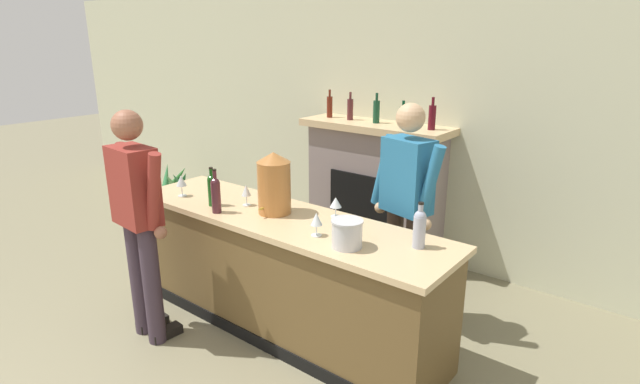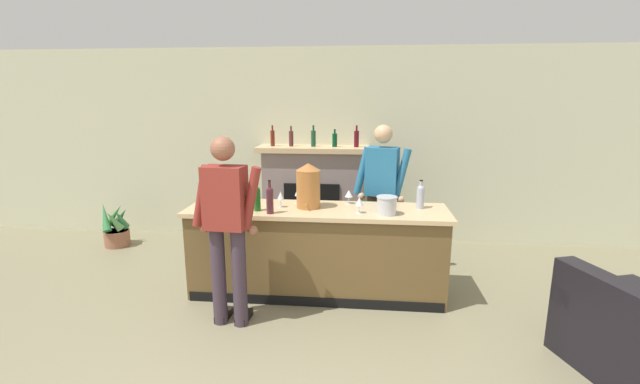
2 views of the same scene
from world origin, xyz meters
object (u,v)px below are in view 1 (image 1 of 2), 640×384
(wine_bottle_merlot_tall, at_px, (212,189))
(wine_glass_front_right, at_px, (246,191))
(wine_bottle_burgundy_dark, at_px, (216,194))
(wine_glass_mid_counter, at_px, (316,220))
(wine_glass_near_bucket, at_px, (278,189))
(wine_glass_front_left, at_px, (181,181))
(potted_plant_corner, at_px, (177,192))
(person_bartender, at_px, (405,208))
(copper_dispenser, at_px, (274,183))
(wine_glass_back_row, at_px, (336,203))
(ice_bucket_steel, at_px, (347,234))
(person_customer, at_px, (139,218))
(wine_bottle_chardonnay_pale, at_px, (420,227))
(fireplace_stone, at_px, (374,189))

(wine_bottle_merlot_tall, height_order, wine_glass_front_right, wine_bottle_merlot_tall)
(wine_bottle_burgundy_dark, bearing_deg, wine_glass_mid_counter, 6.99)
(wine_glass_near_bucket, xyz_separation_m, wine_glass_front_left, (-0.74, -0.37, 0.01))
(potted_plant_corner, height_order, wine_bottle_burgundy_dark, wine_bottle_burgundy_dark)
(person_bartender, bearing_deg, wine_glass_mid_counter, -107.99)
(copper_dispenser, xyz_separation_m, wine_glass_front_right, (-0.29, -0.01, -0.12))
(wine_bottle_burgundy_dark, distance_m, wine_glass_back_row, 0.90)
(ice_bucket_steel, height_order, wine_glass_near_bucket, ice_bucket_steel)
(wine_bottle_merlot_tall, distance_m, wine_glass_front_right, 0.27)
(person_customer, height_order, wine_glass_mid_counter, person_customer)
(wine_bottle_chardonnay_pale, bearing_deg, wine_glass_back_row, 170.57)
(copper_dispenser, height_order, wine_glass_mid_counter, copper_dispenser)
(wine_bottle_burgundy_dark, relative_size, wine_bottle_chardonnay_pale, 1.13)
(fireplace_stone, bearing_deg, ice_bucket_steel, -62.64)
(person_customer, xyz_separation_m, wine_glass_front_left, (-0.25, 0.56, 0.10))
(wine_glass_back_row, bearing_deg, fireplace_stone, 111.33)
(fireplace_stone, distance_m, person_customer, 2.43)
(wine_glass_front_left, bearing_deg, wine_glass_mid_counter, 0.86)
(fireplace_stone, height_order, ice_bucket_steel, fireplace_stone)
(person_customer, bearing_deg, wine_glass_mid_counter, 26.67)
(wine_bottle_merlot_tall, distance_m, wine_bottle_chardonnay_pale, 1.67)
(wine_bottle_chardonnay_pale, height_order, wine_glass_mid_counter, wine_bottle_chardonnay_pale)
(potted_plant_corner, relative_size, wine_glass_back_row, 4.26)
(wine_bottle_burgundy_dark, height_order, wine_glass_near_bucket, wine_bottle_burgundy_dark)
(fireplace_stone, relative_size, wine_bottle_burgundy_dark, 5.00)
(wine_glass_near_bucket, bearing_deg, potted_plant_corner, 160.38)
(ice_bucket_steel, bearing_deg, wine_glass_mid_counter, 174.37)
(person_customer, xyz_separation_m, ice_bucket_steel, (1.43, 0.56, 0.07))
(ice_bucket_steel, bearing_deg, copper_dispenser, 166.92)
(wine_bottle_merlot_tall, relative_size, wine_glass_front_left, 1.74)
(ice_bucket_steel, height_order, wine_glass_mid_counter, ice_bucket_steel)
(person_customer, distance_m, wine_bottle_merlot_tall, 0.60)
(person_bartender, distance_m, wine_glass_near_bucket, 1.01)
(fireplace_stone, bearing_deg, wine_bottle_chardonnay_pale, -49.87)
(person_bartender, height_order, wine_glass_back_row, person_bartender)
(wine_bottle_merlot_tall, bearing_deg, wine_glass_front_left, -179.45)
(person_customer, bearing_deg, potted_plant_corner, 139.76)
(ice_bucket_steel, height_order, wine_bottle_merlot_tall, wine_bottle_merlot_tall)
(wine_bottle_merlot_tall, bearing_deg, wine_glass_mid_counter, 0.98)
(wine_bottle_merlot_tall, bearing_deg, wine_bottle_chardonnay_pale, 9.16)
(potted_plant_corner, xyz_separation_m, wine_bottle_chardonnay_pale, (4.05, -1.08, 0.82))
(potted_plant_corner, height_order, wine_bottle_chardonnay_pale, wine_bottle_chardonnay_pale)
(copper_dispenser, bearing_deg, wine_glass_mid_counter, -16.69)
(person_bartender, xyz_separation_m, wine_bottle_merlot_tall, (-1.27, -0.78, 0.10))
(person_customer, bearing_deg, wine_glass_front_right, 64.63)
(wine_glass_front_right, bearing_deg, wine_glass_back_row, 17.86)
(copper_dispenser, xyz_separation_m, wine_glass_mid_counter, (0.53, -0.16, -0.12))
(wine_glass_back_row, distance_m, wine_glass_mid_counter, 0.39)
(copper_dispenser, distance_m, wine_glass_near_bucket, 0.26)
(potted_plant_corner, bearing_deg, wine_glass_front_right, -24.38)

